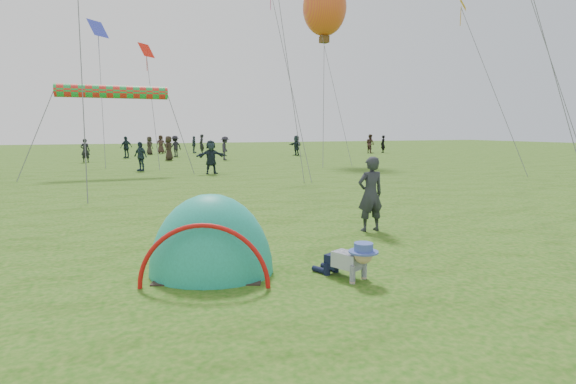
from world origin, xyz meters
name	(u,v)px	position (x,y,z in m)	size (l,w,h in m)	color
ground	(338,288)	(0.00, 0.00, 0.00)	(140.00, 140.00, 0.00)	#155009
crawling_toddler	(351,259)	(0.37, 0.28, 0.30)	(0.56, 0.79, 0.61)	black
popup_tent	(212,272)	(-1.50, 1.37, 0.00)	(1.93, 1.59, 2.50)	#1D8D72
standing_adult	(370,194)	(2.39, 2.94, 0.83)	(0.60, 0.40, 1.65)	#272930
crowd_person_0	(383,144)	(21.77, 31.20, 0.83)	(0.61, 0.40, 1.67)	black
crowd_person_1	(370,144)	(20.15, 30.92, 0.89)	(0.86, 0.67, 1.78)	#412B28
crowd_person_2	(126,147)	(-1.42, 31.91, 0.85)	(0.99, 0.41, 1.69)	#1D2E37
crowd_person_3	(225,148)	(5.22, 26.98, 0.86)	(1.12, 0.64, 1.73)	#2A2733
crowd_person_4	(149,146)	(0.71, 36.44, 0.80)	(0.78, 0.51, 1.61)	#2F2822
crowd_person_5	(296,145)	(12.26, 30.12, 0.86)	(1.60, 0.51, 1.72)	#1C2A31
crowd_person_6	(201,144)	(5.06, 34.90, 0.90)	(0.65, 0.43, 1.79)	black
crowd_person_8	(194,145)	(4.91, 37.72, 0.80)	(0.94, 0.39, 1.60)	#303F49
crowd_person_9	(175,146)	(2.38, 32.27, 0.86)	(1.11, 0.64, 1.72)	black
crowd_person_10	(169,148)	(1.32, 28.07, 0.88)	(0.86, 0.56, 1.76)	black
crowd_person_11	(211,157)	(1.97, 17.03, 0.85)	(1.57, 0.50, 1.70)	#1F2C36
crowd_person_12	(85,151)	(-4.22, 28.12, 0.81)	(0.59, 0.39, 1.61)	black
crowd_person_14	(140,156)	(-1.22, 19.98, 0.79)	(0.93, 0.39, 1.58)	#273A47
crowd_person_16	(161,144)	(1.86, 37.89, 0.85)	(0.83, 0.54, 1.70)	#392722
balloon_kite	(325,11)	(11.32, 23.14, 10.19)	(2.97, 2.97, 4.15)	#DD5C16
rainbow_tube_kite	(113,92)	(-2.46, 18.67, 4.07)	(0.64, 0.64, 5.19)	red
diamond_kite_0	(146,50)	(-0.25, 24.80, 7.14)	(1.00, 1.00, 0.00)	red
diamond_kite_2	(318,13)	(11.05, 23.59, 10.15)	(1.13, 1.13, 0.00)	gold
diamond_kite_4	(98,29)	(-2.99, 27.43, 8.74)	(1.26, 1.26, 0.00)	#2E38C2
diamond_kite_8	(461,2)	(15.64, 14.98, 9.20)	(1.02, 1.02, 0.00)	orange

